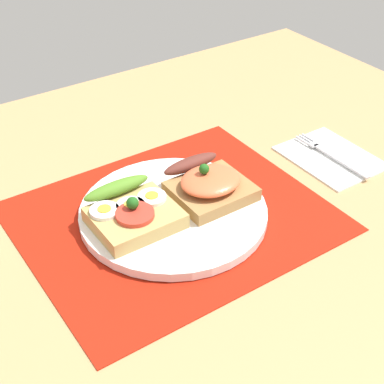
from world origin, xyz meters
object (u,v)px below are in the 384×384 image
sandwich_salmon (209,184)px  napkin (331,157)px  sandwich_egg_tomato (133,213)px  plate (173,212)px  fork (330,154)px

sandwich_salmon → napkin: bearing=-2.7°
sandwich_egg_tomato → sandwich_salmon: size_ratio=1.01×
sandwich_salmon → plate: bearing=179.2°
plate → fork: plate is taller
plate → sandwich_egg_tomato: (-5.76, 0.48, 2.11)cm
plate → sandwich_salmon: size_ratio=2.37×
napkin → fork: 0.51cm
sandwich_egg_tomato → napkin: 33.97cm
sandwich_salmon → fork: sandwich_salmon is taller
napkin → sandwich_egg_tomato: bearing=177.3°
sandwich_egg_tomato → napkin: bearing=-2.7°
napkin → fork: bearing=146.3°
plate → sandwich_egg_tomato: 6.16cm
sandwich_salmon → fork: bearing=-2.4°
sandwich_egg_tomato → napkin: (33.82, -1.59, -2.73)cm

